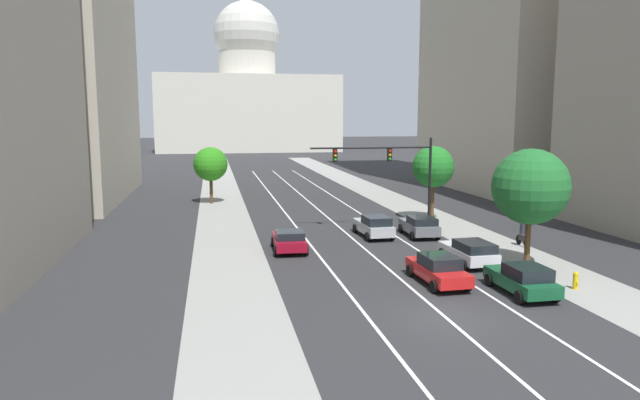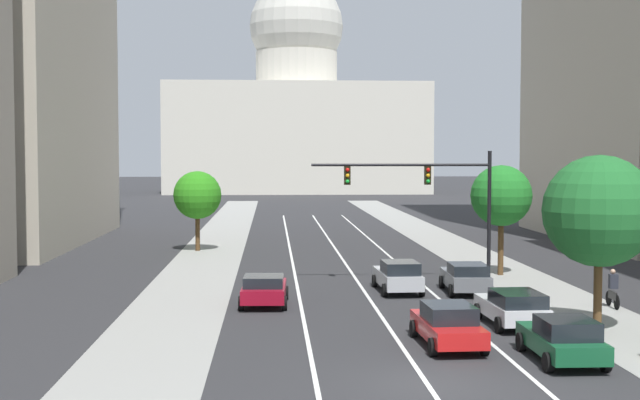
% 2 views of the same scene
% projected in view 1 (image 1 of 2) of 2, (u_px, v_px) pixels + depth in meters
% --- Properties ---
extents(ground_plane, '(400.00, 400.00, 0.00)m').
position_uv_depth(ground_plane, '(301.00, 195.00, 63.03)').
color(ground_plane, '#2B2B2D').
extents(sidewalk_left, '(4.41, 130.00, 0.01)m').
position_uv_depth(sidewalk_left, '(222.00, 204.00, 56.55)').
color(sidewalk_left, gray).
rests_on(sidewalk_left, ground).
extents(sidewalk_right, '(4.41, 130.00, 0.01)m').
position_uv_depth(sidewalk_right, '(390.00, 199.00, 59.79)').
color(sidewalk_right, gray).
rests_on(sidewalk_right, ground).
extents(lane_stripe_left, '(0.16, 90.00, 0.01)m').
position_uv_depth(lane_stripe_left, '(290.00, 219.00, 47.84)').
color(lane_stripe_left, white).
rests_on(lane_stripe_left, ground).
extents(lane_stripe_center, '(0.16, 90.00, 0.01)m').
position_uv_depth(lane_stripe_center, '(328.00, 218.00, 48.45)').
color(lane_stripe_center, white).
rests_on(lane_stripe_center, ground).
extents(lane_stripe_right, '(0.16, 90.00, 0.01)m').
position_uv_depth(lane_stripe_right, '(365.00, 217.00, 49.05)').
color(lane_stripe_right, white).
rests_on(lane_stripe_right, ground).
extents(capitol_building, '(46.07, 23.37, 39.69)m').
position_uv_depth(capitol_building, '(248.00, 97.00, 149.16)').
color(capitol_building, beige).
rests_on(capitol_building, ground).
extents(car_gray, '(2.19, 4.21, 1.51)m').
position_uv_depth(car_gray, '(420.00, 226.00, 40.70)').
color(car_gray, slate).
rests_on(car_gray, ground).
extents(car_crimson, '(2.24, 4.16, 1.40)m').
position_uv_depth(car_crimson, '(289.00, 240.00, 36.16)').
color(car_crimson, maroon).
rests_on(car_crimson, ground).
extents(car_white, '(2.19, 4.34, 1.47)m').
position_uv_depth(car_white, '(470.00, 251.00, 32.86)').
color(car_white, silver).
rests_on(car_white, ground).
extents(car_red, '(2.14, 4.58, 1.52)m').
position_uv_depth(car_red, '(438.00, 269.00, 29.06)').
color(car_red, red).
rests_on(car_red, ground).
extents(car_green, '(2.04, 4.28, 1.51)m').
position_uv_depth(car_green, '(523.00, 279.00, 27.23)').
color(car_green, '#14512D').
rests_on(car_green, ground).
extents(car_silver, '(2.13, 4.57, 1.59)m').
position_uv_depth(car_silver, '(374.00, 226.00, 40.57)').
color(car_silver, '#B2B5BA').
rests_on(car_silver, ground).
extents(traffic_signal_mast, '(9.46, 0.39, 6.97)m').
position_uv_depth(traffic_signal_mast, '(393.00, 165.00, 43.00)').
color(traffic_signal_mast, black).
rests_on(traffic_signal_mast, ground).
extents(fire_hydrant, '(0.26, 0.35, 0.91)m').
position_uv_depth(fire_hydrant, '(576.00, 280.00, 28.12)').
color(fire_hydrant, yellow).
rests_on(fire_hydrant, ground).
extents(cyclist, '(0.37, 1.70, 1.72)m').
position_uv_depth(cyclist, '(523.00, 234.00, 37.56)').
color(cyclist, black).
rests_on(cyclist, ground).
extents(street_tree_far_right, '(3.43, 3.43, 6.19)m').
position_uv_depth(street_tree_far_right, '(433.00, 167.00, 46.77)').
color(street_tree_far_right, '#51381E').
rests_on(street_tree_far_right, ground).
extents(street_tree_near_right, '(4.27, 4.27, 6.77)m').
position_uv_depth(street_tree_near_right, '(530.00, 187.00, 31.74)').
color(street_tree_near_right, '#51381E').
rests_on(street_tree_near_right, ground).
extents(street_tree_mid_left, '(3.37, 3.37, 5.63)m').
position_uv_depth(street_tree_mid_left, '(211.00, 164.00, 56.28)').
color(street_tree_mid_left, '#51381E').
rests_on(street_tree_mid_left, ground).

